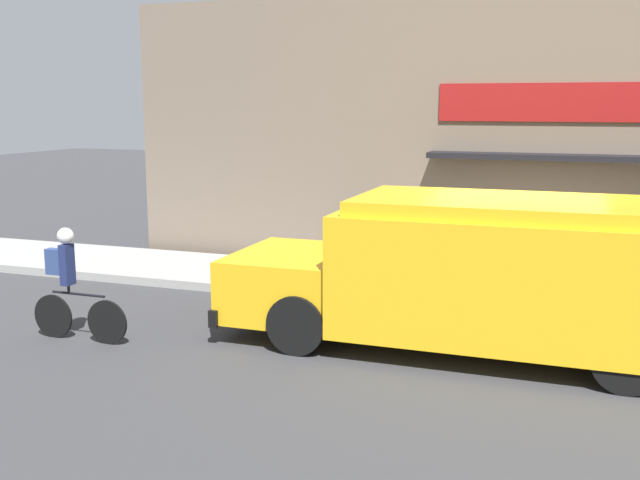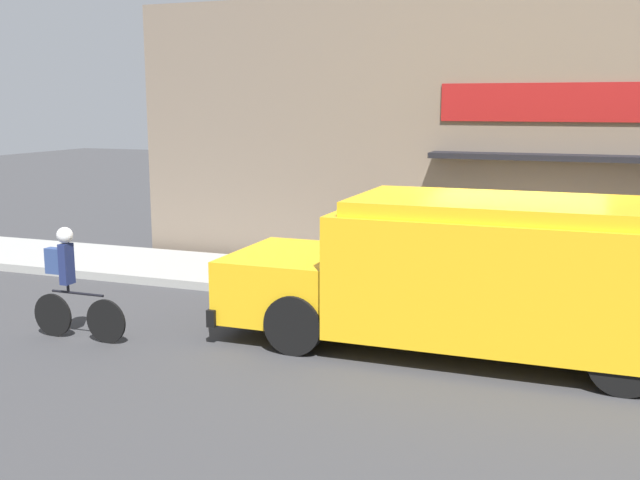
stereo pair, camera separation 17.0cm
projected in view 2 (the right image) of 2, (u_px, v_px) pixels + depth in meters
name	position (u px, v px, depth m)	size (l,w,h in m)	color
ground_plane	(511.00, 321.00, 11.42)	(70.00, 70.00, 0.00)	#38383A
sidewalk	(520.00, 297.00, 12.52)	(28.00, 2.42, 0.15)	#999993
storefront	(536.00, 138.00, 13.44)	(16.19, 0.77, 5.31)	#756656
school_bus	(490.00, 273.00, 9.82)	(6.55, 2.73, 2.07)	yellow
cyclist	(70.00, 283.00, 10.44)	(1.52, 0.23, 1.60)	black
trash_bin	(362.00, 250.00, 13.95)	(0.60, 0.60, 0.86)	slate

